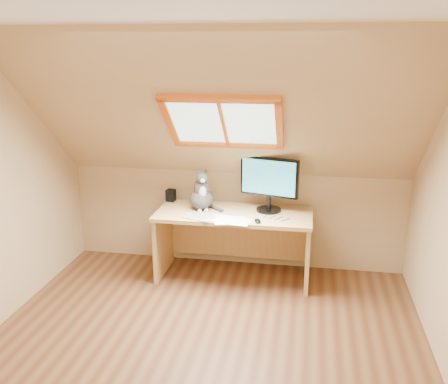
# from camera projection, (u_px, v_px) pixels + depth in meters

# --- Properties ---
(ground) EXTENTS (3.50, 3.50, 0.00)m
(ground) POSITION_uv_depth(u_px,v_px,m) (200.00, 356.00, 3.78)
(ground) COLOR brown
(ground) RESTS_ON ground
(room_shell) EXTENTS (3.52, 3.52, 2.41)m
(room_shell) POSITION_uv_depth(u_px,v_px,m) (194.00, 176.00, 3.29)
(room_shell) COLOR tan
(room_shell) RESTS_ON ground
(desk) EXTENTS (1.52, 0.66, 0.69)m
(desk) POSITION_uv_depth(u_px,v_px,m) (235.00, 231.00, 5.00)
(desk) COLOR #E3B06B
(desk) RESTS_ON ground
(monitor) EXTENTS (0.57, 0.25, 0.54)m
(monitor) POSITION_uv_depth(u_px,v_px,m) (269.00, 181.00, 4.83)
(monitor) COLOR black
(monitor) RESTS_ON desk
(cat) EXTENTS (0.31, 0.34, 0.43)m
(cat) POSITION_uv_depth(u_px,v_px,m) (202.00, 194.00, 4.94)
(cat) COLOR #44403C
(cat) RESTS_ON desk
(desk_speaker) EXTENTS (0.10, 0.10, 0.12)m
(desk_speaker) POSITION_uv_depth(u_px,v_px,m) (171.00, 195.00, 5.22)
(desk_speaker) COLOR black
(desk_speaker) RESTS_ON desk
(graphics_tablet) EXTENTS (0.33, 0.28, 0.01)m
(graphics_tablet) POSITION_uv_depth(u_px,v_px,m) (200.00, 217.00, 4.73)
(graphics_tablet) COLOR #B2B2B7
(graphics_tablet) RESTS_ON desk
(mouse) EXTENTS (0.08, 0.11, 0.03)m
(mouse) POSITION_uv_depth(u_px,v_px,m) (258.00, 221.00, 4.59)
(mouse) COLOR black
(mouse) RESTS_ON desk
(papers) EXTENTS (0.35, 0.30, 0.01)m
(papers) POSITION_uv_depth(u_px,v_px,m) (229.00, 221.00, 4.63)
(papers) COLOR white
(papers) RESTS_ON desk
(cables) EXTENTS (0.51, 0.26, 0.01)m
(cables) POSITION_uv_depth(u_px,v_px,m) (266.00, 218.00, 4.71)
(cables) COLOR silver
(cables) RESTS_ON desk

